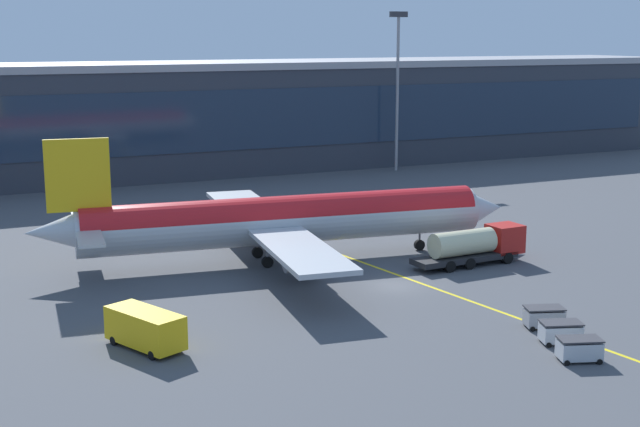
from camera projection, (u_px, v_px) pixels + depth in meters
The scene contains 10 objects.
ground_plane at pixel (396, 286), 71.60m from camera, with size 700.00×700.00×0.00m, color #47494F.
apron_lead_in_line at pixel (403, 277), 74.17m from camera, with size 0.30×80.00×0.01m, color yellow.
terminal_building at pixel (34, 124), 120.34m from camera, with size 210.95×18.62×16.02m.
main_airliner at pixel (283, 220), 78.64m from camera, with size 43.88×34.88×11.67m.
fuel_tanker at pixel (476, 245), 77.98m from camera, with size 10.90×3.04×3.25m.
lavatory_truck at pixel (146, 328), 57.05m from camera, with size 4.39×6.24×2.50m.
baggage_cart_0 at pixel (579, 349), 55.02m from camera, with size 3.01×2.35×1.48m.
baggage_cart_1 at pixel (561, 332), 58.14m from camera, with size 3.01×2.35×1.48m.
baggage_cart_2 at pixel (544, 317), 61.26m from camera, with size 3.01×2.35×1.48m.
apron_light_mast_0 at pixel (398, 79), 129.46m from camera, with size 2.80×0.50×23.19m.
Camera 1 is at (-34.87, -59.85, 20.04)m, focal length 49.64 mm.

